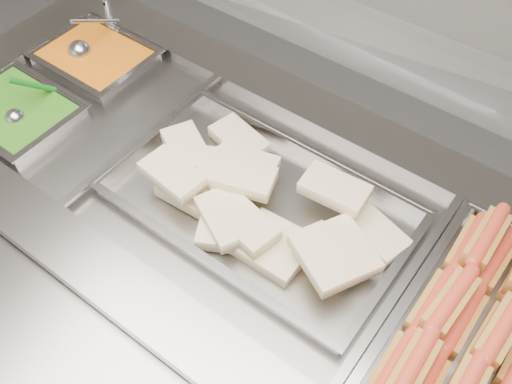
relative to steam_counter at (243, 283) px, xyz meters
The scene contains 11 objects.
steam_counter is the anchor object (origin of this frame).
tray_rail 0.72m from the steam_counter, 97.72° to the right, with size 2.03×0.67×0.06m.
sneeze_guard 0.94m from the steam_counter, 82.29° to the left, with size 1.87×0.57×0.49m.
pan_hotdogs 0.83m from the steam_counter, ahead, with size 0.46×0.66×0.11m.
pan_wraps 0.48m from the steam_counter, ahead, with size 0.81×0.54×0.08m.
pan_beans 0.87m from the steam_counter, 159.61° to the left, with size 0.37×0.31×0.11m.
pan_peas 0.87m from the steam_counter, behind, with size 0.37×0.31×0.11m.
hotdogs_in_buns 0.84m from the steam_counter, ahead, with size 0.34×0.60×0.13m.
tortilla_wraps 0.52m from the steam_counter, 26.82° to the right, with size 0.74×0.45×0.11m.
ladle 0.93m from the steam_counter, 161.49° to the left, with size 0.08×0.22×0.16m.
serving_spoon 0.87m from the steam_counter, behind, with size 0.06×0.19×0.17m.
Camera 1 is at (0.36, -0.36, 2.16)m, focal length 40.00 mm.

